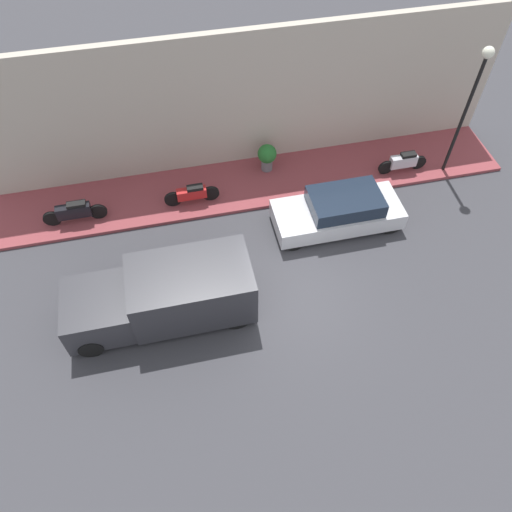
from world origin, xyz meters
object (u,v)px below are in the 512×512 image
parked_car (339,211)px  delivery_van (163,295)px  scooter_silver (403,162)px  potted_plant (267,156)px  motorcycle_black (74,212)px  streetlamp (474,90)px  motorcycle_red (192,194)px

parked_car → delivery_van: delivery_van is taller
scooter_silver → potted_plant: bearing=76.4°
delivery_van → motorcycle_black: 5.08m
delivery_van → motorcycle_black: delivery_van is taller
potted_plant → scooter_silver: bearing=-103.6°
motorcycle_black → streetlamp: (-0.28, -13.56, 2.95)m
delivery_van → motorcycle_black: bearing=31.2°
motorcycle_black → parked_car: bearing=-102.6°
parked_car → scooter_silver: parked_car is taller
delivery_van → parked_car: bearing=-68.9°
scooter_silver → delivery_van: bearing=114.8°
parked_car → delivery_van: bearing=111.1°
delivery_van → potted_plant: size_ratio=4.98×
delivery_van → streetlamp: bearing=-69.7°
motorcycle_red → motorcycle_black: size_ratio=0.91×
motorcycle_red → scooter_silver: (-0.05, -7.93, 0.02)m
streetlamp → potted_plant: (1.46, 6.54, -2.78)m
motorcycle_red → potted_plant: bearing=-69.0°
scooter_silver → potted_plant: (1.20, 4.94, 0.21)m
streetlamp → potted_plant: 7.26m
motorcycle_black → potted_plant: 7.12m
motorcycle_black → delivery_van: bearing=-148.8°
scooter_silver → streetlamp: streetlamp is taller
delivery_van → scooter_silver: size_ratio=2.87×
scooter_silver → motorcycle_black: motorcycle_black is taller
delivery_van → scooter_silver: bearing=-65.2°
parked_car → motorcycle_red: size_ratio=2.23×
motorcycle_red → motorcycle_black: (-0.03, 4.03, 0.05)m
motorcycle_black → potted_plant: (1.18, -7.01, 0.18)m
motorcycle_red → motorcycle_black: 4.03m
delivery_van → scooter_silver: delivery_van is taller
motorcycle_red → streetlamp: bearing=-91.9°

